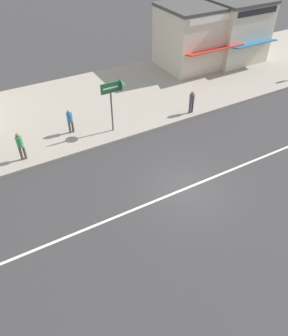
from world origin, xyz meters
The scene contains 9 objects.
ground_plane centered at (0.00, 0.00, 0.00)m, with size 160.00×160.00×0.00m, color #383535.
lane_centre_stripe centered at (0.00, 0.00, 0.00)m, with size 50.40×0.14×0.01m, color silver.
kerb_strip centered at (0.00, 10.39, 0.07)m, with size 68.00×10.00×0.15m, color #9E9384.
arrow_signboard centered at (-0.45, 6.45, 2.86)m, with size 1.57×0.68×3.22m.
pedestrian_near_clock centered at (-6.56, 6.25, 1.14)m, with size 0.34×0.34×1.70m.
pedestrian_by_shop centered at (4.50, 5.90, 1.05)m, with size 0.34×0.34×1.55m.
pedestrian_far_end centered at (-3.32, 7.53, 1.06)m, with size 0.34×0.34×1.57m.
shopfront_corner_warung centered at (13.20, 12.08, 2.62)m, with size 4.77×5.25×4.94m.
shopfront_mid_block centered at (9.60, 12.63, 2.56)m, with size 5.87×5.35×4.81m.
Camera 1 is at (-7.76, -9.51, 11.40)m, focal length 35.00 mm.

